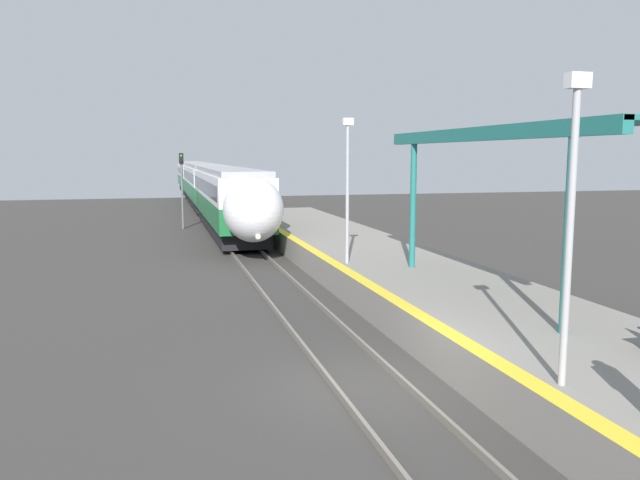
# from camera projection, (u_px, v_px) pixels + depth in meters

# --- Properties ---
(ground_plane) EXTENTS (120.00, 120.00, 0.00)m
(ground_plane) POSITION_uv_depth(u_px,v_px,m) (369.00, 387.00, 12.61)
(ground_plane) COLOR #383533
(rail_left) EXTENTS (0.08, 90.00, 0.15)m
(rail_left) POSITION_uv_depth(u_px,v_px,m) (335.00, 387.00, 12.42)
(rail_left) COLOR slate
(rail_left) RESTS_ON ground_plane
(rail_right) EXTENTS (0.08, 90.00, 0.15)m
(rail_right) POSITION_uv_depth(u_px,v_px,m) (402.00, 381.00, 12.78)
(rail_right) COLOR slate
(rail_right) RESTS_ON ground_plane
(train) EXTENTS (2.78, 60.69, 3.93)m
(train) POSITION_uv_depth(u_px,v_px,m) (205.00, 183.00, 54.70)
(train) COLOR black
(train) RESTS_ON ground_plane
(platform_right) EXTENTS (4.95, 64.00, 0.98)m
(platform_right) POSITION_uv_depth(u_px,v_px,m) (547.00, 349.00, 13.57)
(platform_right) COLOR gray
(platform_right) RESTS_ON ground_plane
(railway_signal) EXTENTS (0.28, 0.28, 4.82)m
(railway_signal) POSITION_uv_depth(u_px,v_px,m) (182.00, 183.00, 39.56)
(railway_signal) COLOR #59595E
(railway_signal) RESTS_ON ground_plane
(lamppost_near) EXTENTS (0.36, 0.20, 4.94)m
(lamppost_near) POSITION_uv_depth(u_px,v_px,m) (571.00, 209.00, 9.72)
(lamppost_near) COLOR #9E9EA3
(lamppost_near) RESTS_ON platform_right
(lamppost_mid) EXTENTS (0.36, 0.20, 4.94)m
(lamppost_mid) POSITION_uv_depth(u_px,v_px,m) (347.00, 180.00, 21.13)
(lamppost_mid) COLOR #9E9EA3
(lamppost_mid) RESTS_ON platform_right
(station_canopy) EXTENTS (2.02, 11.08, 4.42)m
(station_canopy) POSITION_uv_depth(u_px,v_px,m) (495.00, 139.00, 16.50)
(station_canopy) COLOR #1E6B66
(station_canopy) RESTS_ON platform_right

